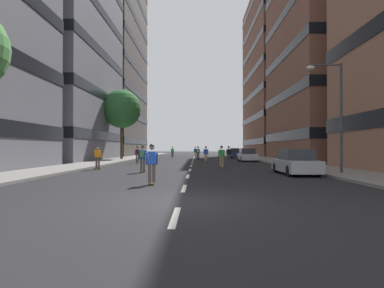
{
  "coord_description": "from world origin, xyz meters",
  "views": [
    {
      "loc": [
        0.51,
        -9.19,
        1.62
      ],
      "look_at": [
        0.0,
        22.24,
        1.98
      ],
      "focal_mm": 28.84,
      "sensor_mm": 36.0,
      "label": 1
    }
  ],
  "objects_px": {
    "skater_1": "(222,155)",
    "parked_car_mid": "(295,163)",
    "parked_car_far": "(247,155)",
    "skater_3": "(137,153)",
    "skater_2": "(206,153)",
    "skater_8": "(98,156)",
    "skater_5": "(198,152)",
    "skater_7": "(195,151)",
    "skater_4": "(143,157)",
    "skater_9": "(229,153)",
    "streetlamp_right": "(335,105)",
    "parked_car_near": "(235,153)",
    "skater_6": "(152,162)",
    "street_tree_mid": "(122,109)",
    "skater_0": "(172,151)"
  },
  "relations": [
    {
      "from": "skater_1",
      "to": "parked_car_mid",
      "type": "bearing_deg",
      "value": -59.37
    },
    {
      "from": "parked_car_far",
      "to": "skater_3",
      "type": "relative_size",
      "value": 2.47
    },
    {
      "from": "skater_2",
      "to": "skater_8",
      "type": "bearing_deg",
      "value": -125.57
    },
    {
      "from": "skater_5",
      "to": "skater_7",
      "type": "distance_m",
      "value": 10.16
    },
    {
      "from": "skater_3",
      "to": "skater_4",
      "type": "height_order",
      "value": "same"
    },
    {
      "from": "skater_2",
      "to": "skater_3",
      "type": "distance_m",
      "value": 7.69
    },
    {
      "from": "skater_7",
      "to": "skater_9",
      "type": "relative_size",
      "value": 1.0
    },
    {
      "from": "skater_1",
      "to": "skater_2",
      "type": "xyz_separation_m",
      "value": [
        -1.02,
        9.03,
        0.0
      ]
    },
    {
      "from": "streetlamp_right",
      "to": "skater_9",
      "type": "height_order",
      "value": "streetlamp_right"
    },
    {
      "from": "parked_car_near",
      "to": "streetlamp_right",
      "type": "bearing_deg",
      "value": -85.53
    },
    {
      "from": "skater_6",
      "to": "skater_8",
      "type": "height_order",
      "value": "same"
    },
    {
      "from": "skater_8",
      "to": "skater_3",
      "type": "bearing_deg",
      "value": 81.4
    },
    {
      "from": "parked_car_near",
      "to": "skater_4",
      "type": "relative_size",
      "value": 2.47
    },
    {
      "from": "skater_5",
      "to": "skater_9",
      "type": "bearing_deg",
      "value": -59.06
    },
    {
      "from": "street_tree_mid",
      "to": "skater_5",
      "type": "relative_size",
      "value": 5.13
    },
    {
      "from": "parked_car_near",
      "to": "skater_0",
      "type": "relative_size",
      "value": 2.47
    },
    {
      "from": "skater_2",
      "to": "skater_8",
      "type": "distance_m",
      "value": 14.3
    },
    {
      "from": "street_tree_mid",
      "to": "skater_1",
      "type": "relative_size",
      "value": 5.13
    },
    {
      "from": "skater_5",
      "to": "skater_8",
      "type": "bearing_deg",
      "value": -113.54
    },
    {
      "from": "parked_car_far",
      "to": "skater_7",
      "type": "height_order",
      "value": "skater_7"
    },
    {
      "from": "streetlamp_right",
      "to": "skater_5",
      "type": "xyz_separation_m",
      "value": [
        -8.09,
        21.28,
        -3.12
      ]
    },
    {
      "from": "skater_9",
      "to": "skater_3",
      "type": "bearing_deg",
      "value": -162.51
    },
    {
      "from": "street_tree_mid",
      "to": "parked_car_near",
      "type": "bearing_deg",
      "value": 24.76
    },
    {
      "from": "parked_car_near",
      "to": "streetlamp_right",
      "type": "xyz_separation_m",
      "value": [
        2.3,
        -29.45,
        3.44
      ]
    },
    {
      "from": "parked_car_near",
      "to": "skater_0",
      "type": "distance_m",
      "value": 10.24
    },
    {
      "from": "skater_4",
      "to": "skater_6",
      "type": "xyz_separation_m",
      "value": [
        1.55,
        -6.48,
        -0.03
      ]
    },
    {
      "from": "skater_6",
      "to": "skater_5",
      "type": "bearing_deg",
      "value": 85.42
    },
    {
      "from": "skater_1",
      "to": "skater_4",
      "type": "xyz_separation_m",
      "value": [
        -5.53,
        -5.31,
        0.03
      ]
    },
    {
      "from": "parked_car_near",
      "to": "skater_4",
      "type": "bearing_deg",
      "value": -108.64
    },
    {
      "from": "skater_3",
      "to": "skater_7",
      "type": "distance_m",
      "value": 19.63
    },
    {
      "from": "street_tree_mid",
      "to": "streetlamp_right",
      "type": "bearing_deg",
      "value": -50.55
    },
    {
      "from": "skater_0",
      "to": "skater_9",
      "type": "xyz_separation_m",
      "value": [
        7.51,
        -16.24,
        0.0
      ]
    },
    {
      "from": "skater_3",
      "to": "skater_7",
      "type": "relative_size",
      "value": 1.0
    },
    {
      "from": "skater_5",
      "to": "skater_6",
      "type": "bearing_deg",
      "value": -94.58
    },
    {
      "from": "skater_2",
      "to": "skater_4",
      "type": "relative_size",
      "value": 1.0
    },
    {
      "from": "parked_car_near",
      "to": "skater_7",
      "type": "relative_size",
      "value": 2.47
    },
    {
      "from": "skater_6",
      "to": "skater_7",
      "type": "distance_m",
      "value": 36.51
    },
    {
      "from": "parked_car_mid",
      "to": "skater_7",
      "type": "distance_m",
      "value": 31.88
    },
    {
      "from": "skater_2",
      "to": "skater_1",
      "type": "bearing_deg",
      "value": -83.56
    },
    {
      "from": "streetlamp_right",
      "to": "skater_7",
      "type": "distance_m",
      "value": 32.71
    },
    {
      "from": "skater_4",
      "to": "skater_5",
      "type": "height_order",
      "value": "same"
    },
    {
      "from": "skater_1",
      "to": "skater_5",
      "type": "relative_size",
      "value": 1.0
    },
    {
      "from": "parked_car_far",
      "to": "skater_6",
      "type": "relative_size",
      "value": 2.47
    },
    {
      "from": "parked_car_near",
      "to": "skater_1",
      "type": "xyz_separation_m",
      "value": [
        -3.91,
        -22.69,
        0.29
      ]
    },
    {
      "from": "street_tree_mid",
      "to": "skater_5",
      "type": "bearing_deg",
      "value": -4.73
    },
    {
      "from": "skater_1",
      "to": "skater_6",
      "type": "bearing_deg",
      "value": -108.67
    },
    {
      "from": "skater_8",
      "to": "skater_2",
      "type": "bearing_deg",
      "value": 54.43
    },
    {
      "from": "parked_car_near",
      "to": "skater_7",
      "type": "height_order",
      "value": "skater_7"
    },
    {
      "from": "skater_5",
      "to": "parked_car_mid",
      "type": "bearing_deg",
      "value": -74.68
    },
    {
      "from": "parked_car_near",
      "to": "parked_car_mid",
      "type": "distance_m",
      "value": 29.29
    }
  ]
}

